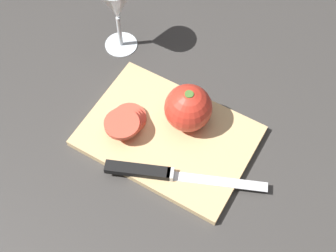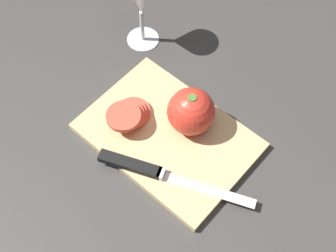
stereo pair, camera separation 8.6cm
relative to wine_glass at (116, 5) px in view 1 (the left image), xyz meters
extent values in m
plane|color=#383533|center=(-0.23, 0.16, -0.12)|extent=(3.00, 3.00, 0.00)
cube|color=tan|center=(-0.21, 0.15, -0.11)|extent=(0.32, 0.22, 0.01)
cylinder|color=silver|center=(0.00, 0.00, -0.12)|extent=(0.07, 0.07, 0.00)
cylinder|color=silver|center=(0.00, 0.00, -0.07)|extent=(0.01, 0.01, 0.08)
cone|color=silver|center=(0.00, 0.00, 0.01)|extent=(0.08, 0.08, 0.08)
cone|color=beige|center=(0.00, 0.00, -0.02)|extent=(0.02, 0.02, 0.03)
sphere|color=red|center=(-0.22, 0.11, -0.06)|extent=(0.09, 0.09, 0.09)
cylinder|color=#47702D|center=(-0.22, 0.11, -0.02)|extent=(0.02, 0.02, 0.01)
cube|color=silver|center=(-0.33, 0.19, -0.10)|extent=(0.17, 0.08, 0.00)
cube|color=silver|center=(-0.25, 0.22, -0.10)|extent=(0.02, 0.02, 0.01)
cube|color=black|center=(-0.20, 0.25, -0.10)|extent=(0.12, 0.07, 0.01)
cylinder|color=#DB4C38|center=(-0.12, 0.16, -0.10)|extent=(0.07, 0.07, 0.01)
cylinder|color=#DB4C38|center=(-0.13, 0.17, -0.09)|extent=(0.07, 0.07, 0.01)
cylinder|color=#DB4C38|center=(-0.13, 0.18, -0.08)|extent=(0.07, 0.07, 0.01)
cylinder|color=#DB4C38|center=(-0.13, 0.19, -0.07)|extent=(0.07, 0.07, 0.01)
camera|label=1|loc=(-0.43, 0.53, 0.67)|focal=50.00mm
camera|label=2|loc=(-0.50, 0.48, 0.67)|focal=50.00mm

